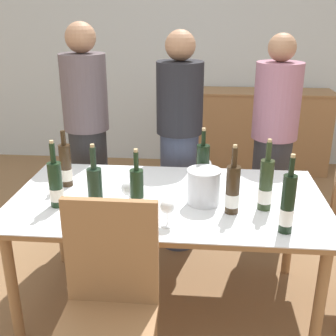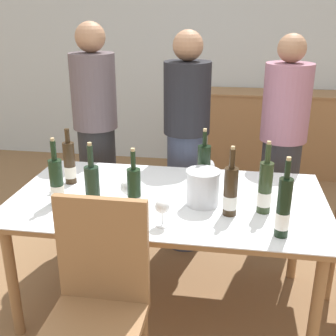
{
  "view_description": "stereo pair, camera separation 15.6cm",
  "coord_description": "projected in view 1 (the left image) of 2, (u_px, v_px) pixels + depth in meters",
  "views": [
    {
      "loc": [
        0.19,
        -2.19,
        1.75
      ],
      "look_at": [
        0.0,
        0.0,
        0.91
      ],
      "focal_mm": 45.0,
      "sensor_mm": 36.0,
      "label": 1
    },
    {
      "loc": [
        0.35,
        -2.18,
        1.75
      ],
      "look_at": [
        0.0,
        0.0,
        0.91
      ],
      "focal_mm": 45.0,
      "sensor_mm": 36.0,
      "label": 2
    }
  ],
  "objects": [
    {
      "name": "ground_plane",
      "position": [
        168.0,
        301.0,
        2.68
      ],
      "size": [
        12.0,
        12.0,
        0.0
      ],
      "primitive_type": "plane",
      "color": "olive"
    },
    {
      "name": "back_wall",
      "position": [
        189.0,
        41.0,
        4.73
      ],
      "size": [
        8.0,
        0.1,
        2.8
      ],
      "color": "silver",
      "rests_on": "ground_plane"
    },
    {
      "name": "sideboard_cabinet",
      "position": [
        260.0,
        131.0,
        4.73
      ],
      "size": [
        1.53,
        0.46,
        0.91
      ],
      "color": "#996B42",
      "rests_on": "ground_plane"
    },
    {
      "name": "dining_table",
      "position": [
        168.0,
        207.0,
        2.44
      ],
      "size": [
        1.79,
        0.99,
        0.73
      ],
      "color": "#996B42",
      "rests_on": "ground_plane"
    },
    {
      "name": "ice_bucket",
      "position": [
        204.0,
        186.0,
        2.31
      ],
      "size": [
        0.19,
        0.19,
        0.2
      ],
      "color": "silver",
      "rests_on": "dining_table"
    },
    {
      "name": "wine_bottle_0",
      "position": [
        233.0,
        190.0,
        2.2
      ],
      "size": [
        0.07,
        0.07,
        0.38
      ],
      "color": "#332314",
      "rests_on": "dining_table"
    },
    {
      "name": "wine_bottle_1",
      "position": [
        56.0,
        185.0,
        2.27
      ],
      "size": [
        0.08,
        0.08,
        0.38
      ],
      "color": "black",
      "rests_on": "dining_table"
    },
    {
      "name": "wine_bottle_2",
      "position": [
        96.0,
        195.0,
        2.12
      ],
      "size": [
        0.08,
        0.08,
        0.4
      ],
      "color": "#1E3323",
      "rests_on": "dining_table"
    },
    {
      "name": "wine_bottle_3",
      "position": [
        203.0,
        170.0,
        2.45
      ],
      "size": [
        0.08,
        0.08,
        0.39
      ],
      "color": "black",
      "rests_on": "dining_table"
    },
    {
      "name": "wine_bottle_4",
      "position": [
        66.0,
        166.0,
        2.54
      ],
      "size": [
        0.07,
        0.07,
        0.35
      ],
      "color": "#332314",
      "rests_on": "dining_table"
    },
    {
      "name": "wine_bottle_5",
      "position": [
        137.0,
        194.0,
        2.17
      ],
      "size": [
        0.07,
        0.07,
        0.37
      ],
      "color": "black",
      "rests_on": "dining_table"
    },
    {
      "name": "wine_bottle_6",
      "position": [
        266.0,
        186.0,
        2.24
      ],
      "size": [
        0.07,
        0.07,
        0.39
      ],
      "color": "#28381E",
      "rests_on": "dining_table"
    },
    {
      "name": "wine_bottle_7",
      "position": [
        287.0,
        205.0,
        2.0
      ],
      "size": [
        0.07,
        0.07,
        0.4
      ],
      "color": "black",
      "rests_on": "dining_table"
    },
    {
      "name": "wine_glass_0",
      "position": [
        129.0,
        189.0,
        2.28
      ],
      "size": [
        0.09,
        0.09,
        0.15
      ],
      "color": "white",
      "rests_on": "dining_table"
    },
    {
      "name": "wine_glass_1",
      "position": [
        205.0,
        165.0,
        2.61
      ],
      "size": [
        0.08,
        0.08,
        0.15
      ],
      "color": "white",
      "rests_on": "dining_table"
    },
    {
      "name": "wine_glass_2",
      "position": [
        167.0,
        208.0,
        2.07
      ],
      "size": [
        0.07,
        0.07,
        0.14
      ],
      "color": "white",
      "rests_on": "dining_table"
    },
    {
      "name": "chair_near_front",
      "position": [
        108.0,
        299.0,
        1.83
      ],
      "size": [
        0.42,
        0.42,
        1.0
      ],
      "color": "#996B42",
      "rests_on": "ground_plane"
    },
    {
      "name": "person_host",
      "position": [
        88.0,
        138.0,
        3.15
      ],
      "size": [
        0.33,
        0.33,
        1.67
      ],
      "color": "#262628",
      "rests_on": "ground_plane"
    },
    {
      "name": "person_guest_left",
      "position": [
        179.0,
        145.0,
        3.07
      ],
      "size": [
        0.33,
        0.33,
        1.62
      ],
      "color": "#383F56",
      "rests_on": "ground_plane"
    },
    {
      "name": "person_guest_right",
      "position": [
        273.0,
        146.0,
        3.1
      ],
      "size": [
        0.33,
        0.33,
        1.6
      ],
      "color": "#2D2D33",
      "rests_on": "ground_plane"
    }
  ]
}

